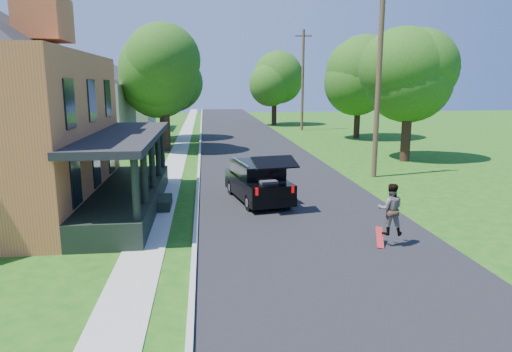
{
  "coord_description": "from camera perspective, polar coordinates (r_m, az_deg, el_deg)",
  "views": [
    {
      "loc": [
        -3.66,
        -12.48,
        5.04
      ],
      "look_at": [
        -1.91,
        3.0,
        1.88
      ],
      "focal_mm": 32.0,
      "sensor_mm": 36.0,
      "label": 1
    }
  ],
  "objects": [
    {
      "name": "front_walk",
      "position": [
        20.03,
        -23.23,
        -4.06
      ],
      "size": [
        6.5,
        1.2,
        0.03
      ],
      "primitive_type": "cube",
      "color": "#9B9B93",
      "rests_on": "ground"
    },
    {
      "name": "tree_left_far",
      "position": [
        42.21,
        -11.83,
        12.55
      ],
      "size": [
        6.76,
        6.78,
        9.35
      ],
      "rotation": [
        0.0,
        0.0,
        -0.14
      ],
      "color": "black",
      "rests_on": "ground"
    },
    {
      "name": "tree_right_mid",
      "position": [
        44.02,
        12.69,
        12.42
      ],
      "size": [
        6.34,
        6.23,
        9.42
      ],
      "rotation": [
        0.0,
        0.0,
        0.01
      ],
      "color": "black",
      "rests_on": "ground"
    },
    {
      "name": "skateboarder",
      "position": [
        14.86,
        16.46,
        -3.98
      ],
      "size": [
        0.91,
        0.78,
        1.63
      ],
      "rotation": [
        0.0,
        0.0,
        2.92
      ],
      "color": "black",
      "rests_on": "ground"
    },
    {
      "name": "utility_pole_far",
      "position": [
        50.52,
        5.86,
        11.93
      ],
      "size": [
        1.77,
        0.41,
        10.66
      ],
      "rotation": [
        0.0,
        0.0,
        -0.16
      ],
      "color": "#473821",
      "rests_on": "ground"
    },
    {
      "name": "tree_left_mid",
      "position": [
        35.31,
        -11.54,
        13.53
      ],
      "size": [
        6.77,
        6.61,
        10.0
      ],
      "rotation": [
        0.0,
        0.0,
        0.04
      ],
      "color": "black",
      "rests_on": "ground"
    },
    {
      "name": "tree_right_far",
      "position": [
        57.23,
        2.25,
        12.08
      ],
      "size": [
        7.3,
        7.02,
        8.94
      ],
      "rotation": [
        0.0,
        0.0,
        0.23
      ],
      "color": "black",
      "rests_on": "ground"
    },
    {
      "name": "tree_right_near",
      "position": [
        31.48,
        18.6,
        12.23
      ],
      "size": [
        5.84,
        5.69,
        8.8
      ],
      "rotation": [
        0.0,
        0.0,
        -0.03
      ],
      "color": "black",
      "rests_on": "ground"
    },
    {
      "name": "street",
      "position": [
        33.07,
        -0.02,
        2.71
      ],
      "size": [
        8.0,
        120.0,
        0.02
      ],
      "primitive_type": "cube",
      "color": "black",
      "rests_on": "ground"
    },
    {
      "name": "skateboard",
      "position": [
        15.04,
        15.2,
        -7.49
      ],
      "size": [
        0.37,
        0.68,
        0.54
      ],
      "rotation": [
        0.0,
        0.0,
        -0.15
      ],
      "color": "#9E0D0F",
      "rests_on": "ground"
    },
    {
      "name": "neighbor_house_far",
      "position": [
        53.4,
        -17.34,
        10.05
      ],
      "size": [
        12.78,
        12.78,
        8.3
      ],
      "color": "#A09C8D",
      "rests_on": "ground"
    },
    {
      "name": "black_suv",
      "position": [
        19.84,
        0.24,
        -0.69
      ],
      "size": [
        2.67,
        5.09,
        2.25
      ],
      "rotation": [
        0.0,
        0.0,
        0.19
      ],
      "color": "black",
      "rests_on": "ground"
    },
    {
      "name": "utility_pole_near",
      "position": [
        25.45,
        15.09,
        11.6
      ],
      "size": [
        1.72,
        0.29,
        10.23
      ],
      "rotation": [
        0.0,
        0.0,
        0.04
      ],
      "color": "#473821",
      "rests_on": "ground"
    },
    {
      "name": "neighbor_house_mid",
      "position": [
        37.8,
        -21.84,
        9.38
      ],
      "size": [
        12.78,
        12.78,
        8.3
      ],
      "color": "#A09C8D",
      "rests_on": "ground"
    },
    {
      "name": "ground",
      "position": [
        13.95,
        9.36,
        -9.87
      ],
      "size": [
        140.0,
        140.0,
        0.0
      ],
      "primitive_type": "plane",
      "color": "#145110",
      "rests_on": "ground"
    },
    {
      "name": "curb",
      "position": [
        32.87,
        -7.06,
        2.57
      ],
      "size": [
        0.15,
        120.0,
        0.12
      ],
      "primitive_type": "cube",
      "color": "#ADAEA8",
      "rests_on": "ground"
    },
    {
      "name": "sidewalk",
      "position": [
        32.93,
        -9.76,
        2.5
      ],
      "size": [
        1.3,
        120.0,
        0.03
      ],
      "primitive_type": "cube",
      "color": "#9B9B93",
      "rests_on": "ground"
    }
  ]
}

